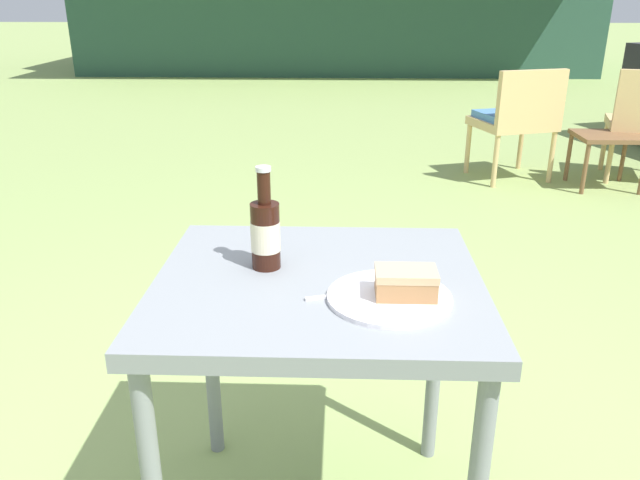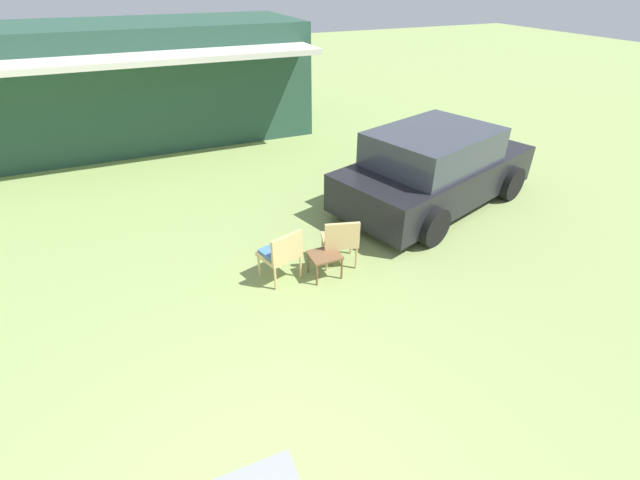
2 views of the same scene
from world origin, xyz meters
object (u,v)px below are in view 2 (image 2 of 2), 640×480
object	(u,v)px
wicker_chair_cushioned	(281,252)
wicker_chair_plain	(340,239)
parked_car	(434,169)
garden_side_table	(325,257)

from	to	relation	value
wicker_chair_cushioned	wicker_chair_plain	xyz separation A→B (m)	(0.92, -0.02, 0.00)
wicker_chair_cushioned	parked_car	bearing A→B (deg)	-178.92
wicker_chair_plain	garden_side_table	xyz separation A→B (m)	(-0.33, -0.16, -0.14)
parked_car	garden_side_table	xyz separation A→B (m)	(-2.83, -1.34, -0.38)
wicker_chair_cushioned	garden_side_table	bearing A→B (deg)	145.64
wicker_chair_plain	garden_side_table	bearing A→B (deg)	41.77
parked_car	wicker_chair_cushioned	distance (m)	3.63
wicker_chair_cushioned	garden_side_table	xyz separation A→B (m)	(0.60, -0.18, -0.14)
parked_car	wicker_chair_plain	distance (m)	2.78
wicker_chair_cushioned	wicker_chair_plain	bearing A→B (deg)	161.18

